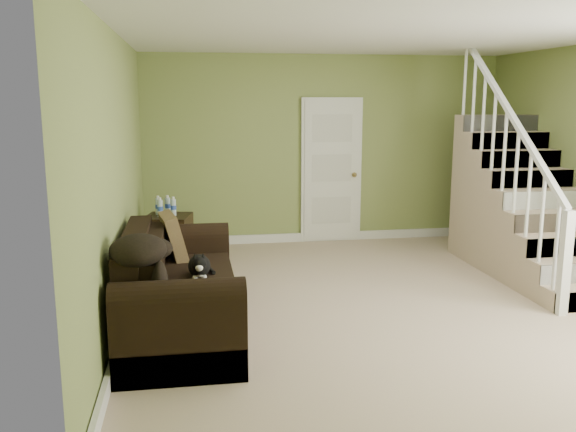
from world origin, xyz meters
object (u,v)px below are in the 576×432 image
object	(u,v)px
cat	(199,266)
banana	(192,295)
side_table	(169,240)
sofa	(176,294)

from	to	relation	value
cat	banana	distance (m)	0.60
banana	side_table	bearing A→B (deg)	86.21
cat	banana	xyz separation A→B (m)	(-0.07, -0.59, -0.07)
side_table	cat	xyz separation A→B (m)	(0.34, -2.17, 0.25)
cat	banana	bearing A→B (deg)	-95.97
side_table	sofa	bearing A→B (deg)	-86.68
side_table	banana	size ratio (longest dim) A/B	3.95
sofa	side_table	size ratio (longest dim) A/B	2.61
side_table	banana	xyz separation A→B (m)	(0.27, -2.77, 0.18)
sofa	cat	distance (m)	0.32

